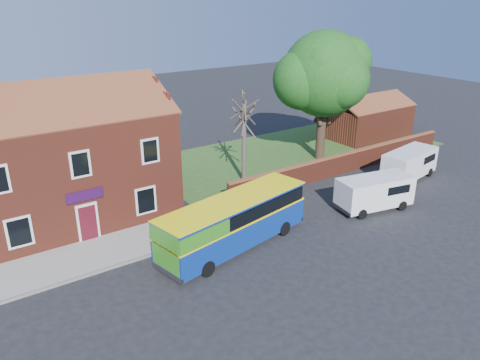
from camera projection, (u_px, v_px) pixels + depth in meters
ground at (269, 261)px, 24.41m from camera, size 120.00×120.00×0.00m
pavement at (101, 253)px, 25.10m from camera, size 18.00×3.50×0.12m
kerb at (112, 267)px, 23.76m from camera, size 18.00×0.15×0.14m
grass_strip at (295, 152)px, 41.20m from camera, size 26.00×12.00×0.04m
shop_building at (62, 164)px, 28.24m from camera, size 12.30×8.13×10.50m
boundary_wall at (346, 162)px, 36.31m from camera, size 22.00×0.38×1.60m
outbuilding at (366, 120)px, 45.35m from camera, size 8.20×5.06×4.17m
bus at (230, 222)px, 25.03m from camera, size 9.60×4.10×2.84m
van_near at (375, 192)px, 29.96m from camera, size 5.20×2.88×2.16m
van_far at (410, 163)px, 34.98m from camera, size 5.21×2.73×2.18m
large_tree at (324, 76)px, 37.28m from camera, size 8.61×6.81×10.50m
bare_tree at (244, 139)px, 33.66m from camera, size 2.39×2.85×6.37m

